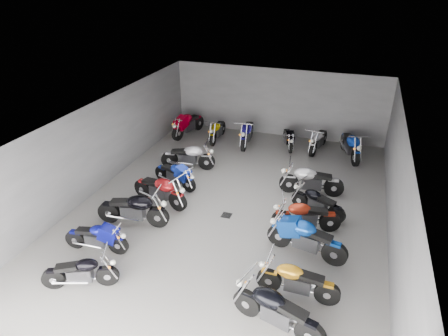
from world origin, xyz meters
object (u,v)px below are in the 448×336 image
(motorcycle_back_c, at_px, (247,133))
(motorcycle_back_d, at_px, (288,138))
(motorcycle_left_e, at_px, (175,175))
(motorcycle_right_d, at_px, (305,216))
(motorcycle_right_b, at_px, (297,281))
(motorcycle_back_f, at_px, (351,145))
(motorcycle_back_e, at_px, (318,140))
(motorcycle_left_f, at_px, (189,157))
(motorcycle_right_e, at_px, (317,202))
(motorcycle_left_b, at_px, (97,237))
(motorcycle_right_a, at_px, (277,311))
(motorcycle_back_a, at_px, (188,124))
(motorcycle_left_c, at_px, (134,209))
(drain_grate, at_px, (227,215))
(motorcycle_right_f, at_px, (311,181))
(motorcycle_back_b, at_px, (217,130))
(motorcycle_left_a, at_px, (81,272))
(motorcycle_left_d, at_px, (160,190))
(motorcycle_right_c, at_px, (306,238))

(motorcycle_back_c, distance_m, motorcycle_back_d, 1.87)
(motorcycle_left_e, xyz_separation_m, motorcycle_right_d, (4.96, -1.21, 0.03))
(motorcycle_right_b, relative_size, motorcycle_back_f, 0.90)
(motorcycle_right_b, relative_size, motorcycle_back_e, 0.98)
(motorcycle_left_f, xyz_separation_m, motorcycle_right_e, (5.32, -1.71, -0.06))
(motorcycle_left_b, relative_size, motorcycle_right_a, 0.86)
(motorcycle_back_a, height_order, motorcycle_back_c, motorcycle_back_c)
(motorcycle_left_c, bearing_deg, motorcycle_left_b, -21.26)
(drain_grate, xyz_separation_m, motorcycle_left_e, (-2.42, 1.25, 0.47))
(motorcycle_left_c, height_order, motorcycle_back_e, motorcycle_left_c)
(motorcycle_right_f, bearing_deg, motorcycle_back_c, 34.95)
(motorcycle_left_c, relative_size, motorcycle_back_b, 1.12)
(motorcycle_left_b, relative_size, motorcycle_back_f, 0.84)
(motorcycle_left_a, xyz_separation_m, motorcycle_back_c, (1.44, 10.16, 0.10))
(drain_grate, relative_size, motorcycle_back_d, 0.18)
(motorcycle_left_b, bearing_deg, motorcycle_back_a, -179.90)
(motorcycle_right_d, xyz_separation_m, motorcycle_back_c, (-3.54, 5.84, 0.06))
(motorcycle_left_d, bearing_deg, motorcycle_right_e, 115.97)
(motorcycle_left_c, bearing_deg, motorcycle_back_d, 146.44)
(motorcycle_right_a, xyz_separation_m, motorcycle_right_b, (0.26, 1.14, -0.05))
(motorcycle_left_b, xyz_separation_m, motorcycle_back_e, (5.08, 9.15, 0.05))
(motorcycle_right_a, height_order, motorcycle_back_f, motorcycle_back_f)
(motorcycle_left_b, relative_size, motorcycle_back_d, 1.08)
(motorcycle_back_e, bearing_deg, drain_grate, 81.34)
(drain_grate, bearing_deg, motorcycle_left_e, 152.76)
(motorcycle_left_c, distance_m, motorcycle_right_d, 5.33)
(motorcycle_right_c, bearing_deg, motorcycle_left_b, 118.51)
(motorcycle_left_e, distance_m, motorcycle_back_f, 7.59)
(motorcycle_left_d, distance_m, motorcycle_right_e, 5.26)
(motorcycle_left_f, bearing_deg, motorcycle_right_d, 50.80)
(motorcycle_left_e, distance_m, motorcycle_right_a, 7.20)
(motorcycle_left_f, relative_size, motorcycle_right_f, 0.96)
(motorcycle_left_b, bearing_deg, motorcycle_left_a, 12.31)
(motorcycle_left_f, bearing_deg, motorcycle_back_a, -166.98)
(motorcycle_left_a, relative_size, motorcycle_left_f, 0.83)
(drain_grate, relative_size, motorcycle_right_d, 0.15)
(motorcycle_left_d, distance_m, motorcycle_right_f, 5.30)
(motorcycle_right_c, bearing_deg, motorcycle_left_f, 64.61)
(motorcycle_right_f, bearing_deg, motorcycle_back_e, -5.29)
(motorcycle_left_e, bearing_deg, motorcycle_left_f, -156.52)
(motorcycle_right_a, height_order, motorcycle_right_e, motorcycle_right_a)
(motorcycle_right_d, distance_m, motorcycle_right_f, 2.26)
(motorcycle_right_c, distance_m, motorcycle_back_f, 7.13)
(motorcycle_left_c, xyz_separation_m, motorcycle_back_a, (-1.41, 7.43, -0.00))
(motorcycle_right_d, bearing_deg, motorcycle_back_e, -11.42)
(motorcycle_right_b, bearing_deg, motorcycle_left_e, 52.00)
(motorcycle_right_a, xyz_separation_m, motorcycle_back_a, (-6.52, 10.00, 0.01))
(motorcycle_right_c, relative_size, motorcycle_right_e, 1.26)
(drain_grate, distance_m, motorcycle_left_b, 4.15)
(drain_grate, height_order, motorcycle_back_e, motorcycle_back_e)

